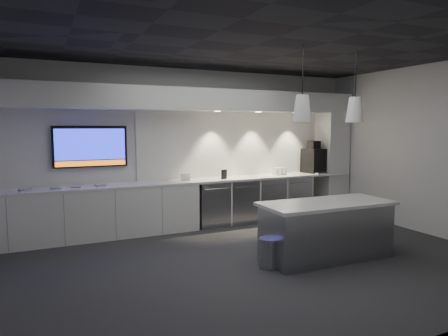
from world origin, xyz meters
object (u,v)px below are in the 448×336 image
wall_tv (90,147)px  coffee_machine (314,160)px  island (326,230)px  bin (269,253)px

wall_tv → coffee_machine: bearing=-3.1°
wall_tv → island: size_ratio=0.63×
wall_tv → coffee_machine: 4.63m
island → coffee_machine: (1.69, 2.52, 0.77)m
island → bin: 0.98m
wall_tv → bin: bearing=-54.6°
island → bin: size_ratio=4.88×
wall_tv → coffee_machine: (4.61, -0.25, -0.38)m
wall_tv → island: bearing=-43.5°
bin → island: bearing=-0.3°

